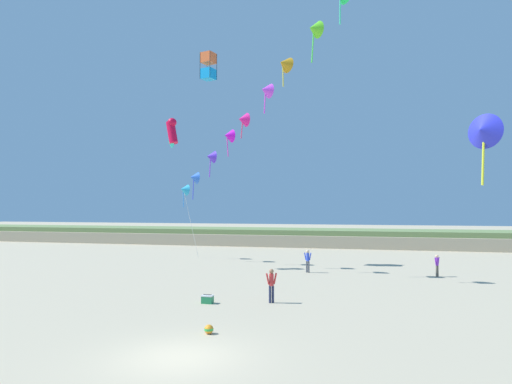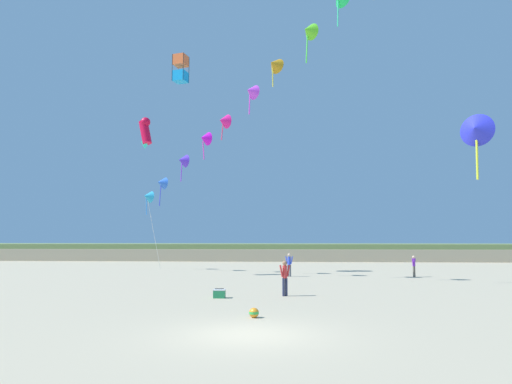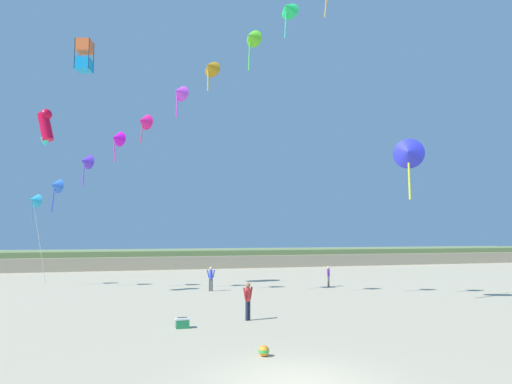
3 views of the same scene
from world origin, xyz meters
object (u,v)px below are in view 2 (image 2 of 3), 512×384
object	(u,v)px
large_kite_high_solo	(145,132)
beach_ball	(254,313)
person_near_left	(289,263)
large_kite_low_lead	(181,69)
person_near_right	(285,276)
person_mid_center	(414,265)
beach_cooler	(219,293)
large_kite_mid_trail	(476,129)

from	to	relation	value
large_kite_high_solo	beach_ball	bearing A→B (deg)	-61.03
person_near_left	large_kite_low_lead	xyz separation A→B (m)	(-9.30, 3.34, 16.58)
person_near_right	beach_ball	distance (m)	6.43
person_mid_center	large_kite_low_lead	xyz separation A→B (m)	(-18.55, 3.10, 16.67)
person_mid_center	beach_cooler	distance (m)	17.94
person_mid_center	beach_cooler	xyz separation A→B (m)	(-12.74, -12.61, -0.69)
person_mid_center	large_kite_mid_trail	xyz separation A→B (m)	(1.14, -9.16, 8.02)
person_near_left	person_near_right	distance (m)	11.44
person_mid_center	large_kite_high_solo	xyz separation A→B (m)	(-20.49, -0.26, 10.32)
person_near_left	large_kite_mid_trail	bearing A→B (deg)	-40.65
large_kite_high_solo	beach_ball	distance (m)	23.04
beach_cooler	person_mid_center	bearing A→B (deg)	44.71
person_near_right	beach_ball	size ratio (longest dim) A/B	4.84
large_kite_low_lead	person_near_right	bearing A→B (deg)	-58.69
large_kite_high_solo	beach_cooler	distance (m)	18.27
large_kite_high_solo	beach_cooler	size ratio (longest dim) A/B	4.39
beach_cooler	large_kite_mid_trail	bearing A→B (deg)	13.96
large_kite_mid_trail	beach_cooler	world-z (taller)	large_kite_mid_trail
person_near_right	large_kite_mid_trail	size ratio (longest dim) A/B	0.46
person_near_right	beach_cooler	xyz separation A→B (m)	(-3.17, -0.93, -0.80)
person_mid_center	beach_cooler	size ratio (longest dim) A/B	2.72
person_near_left	person_near_right	world-z (taller)	person_near_right
large_kite_low_lead	large_kite_mid_trail	xyz separation A→B (m)	(19.69, -12.26, -8.64)
person_near_left	beach_cooler	xyz separation A→B (m)	(-3.49, -12.37, -0.78)
person_near_left	beach_ball	world-z (taller)	person_near_left
large_kite_mid_trail	beach_ball	bearing A→B (deg)	-143.40
large_kite_low_lead	large_kite_mid_trail	bearing A→B (deg)	-31.90
large_kite_low_lead	large_kite_high_solo	xyz separation A→B (m)	(-1.94, -3.35, -6.35)
person_mid_center	large_kite_mid_trail	distance (m)	12.23
person_near_left	person_near_right	bearing A→B (deg)	-91.60
person_near_right	person_mid_center	world-z (taller)	person_near_right
large_kite_mid_trail	beach_ball	size ratio (longest dim) A/B	10.55
person_near_right	large_kite_low_lead	size ratio (longest dim) A/B	0.74
large_kite_mid_trail	beach_ball	distance (m)	17.14
large_kite_high_solo	large_kite_low_lead	bearing A→B (deg)	59.96
person_near_left	person_mid_center	xyz separation A→B (m)	(9.25, 0.24, -0.09)
person_near_left	large_kite_mid_trail	size ratio (longest dim) A/B	0.45
beach_cooler	large_kite_low_lead	bearing A→B (deg)	110.31
beach_ball	person_near_right	bearing A→B (deg)	79.80
person_near_right	person_mid_center	xyz separation A→B (m)	(9.57, 11.68, -0.11)
beach_ball	large_kite_low_lead	bearing A→B (deg)	110.47
large_kite_mid_trail	large_kite_high_solo	distance (m)	23.50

